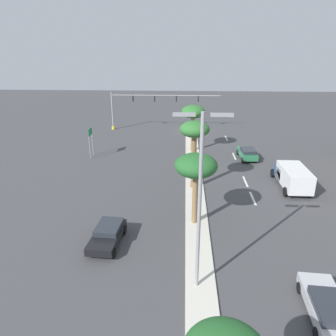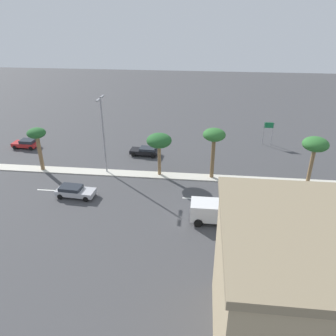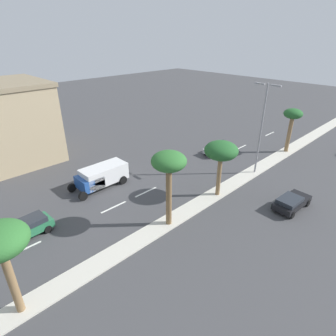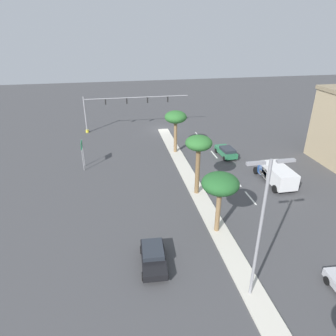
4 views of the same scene
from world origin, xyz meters
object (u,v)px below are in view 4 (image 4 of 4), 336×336
Objects in this scene: palm_tree_front at (199,146)px; sedan_black_right at (153,257)px; directional_road_sign at (82,149)px; palm_tree_far at (176,118)px; traffic_signal_gantry at (116,107)px; street_lamp_front at (261,223)px; sedan_green_far at (226,151)px; box_truck at (276,174)px; palm_tree_left at (220,185)px.

palm_tree_front is 1.54× the size of sedan_black_right.
palm_tree_far is at bearing -166.39° from directional_road_sign.
palm_tree_front is (-7.81, 23.82, 1.50)m from traffic_signal_gantry.
street_lamp_front is (-12.59, 23.16, 3.35)m from directional_road_sign.
sedan_green_far is (-19.62, -0.30, -1.95)m from directional_road_sign.
box_truck is at bearing -123.89° from street_lamp_front.
palm_tree_left is 1.30× the size of sedan_green_far.
sedan_black_right is 19.19m from box_truck.
traffic_signal_gantry is at bearing -87.40° from sedan_black_right.
traffic_signal_gantry is 4.85× the size of directional_road_sign.
palm_tree_far is at bearing -90.73° from palm_tree_front.
street_lamp_front reaches higher than directional_road_sign.
sedan_green_far is at bearing -126.63° from palm_tree_front.
sedan_green_far is (-6.99, -16.25, -4.05)m from palm_tree_left.
palm_tree_front reaches higher than box_truck.
box_truck is (-9.63, 11.58, -3.93)m from palm_tree_far.
sedan_green_far is at bearing -106.68° from street_lamp_front.
palm_tree_left is at bearing 89.67° from palm_tree_front.
street_lamp_front reaches higher than palm_tree_front.
sedan_green_far is (-14.76, 14.48, -3.44)m from traffic_signal_gantry.
directional_road_sign is 24.05m from box_truck.
box_truck is (-22.46, 8.48, -1.47)m from directional_road_sign.
palm_tree_far is 19.05m from palm_tree_left.
palm_tree_far is 0.99× the size of box_truck.
directional_road_sign is 20.11m from sedan_black_right.
sedan_black_right is at bearing 92.60° from traffic_signal_gantry.
box_truck is at bearing 129.74° from palm_tree_far.
sedan_green_far is at bearing -113.28° from palm_tree_left.
box_truck reaches higher than sedan_black_right.
palm_tree_front is 6.95m from palm_tree_left.
street_lamp_front reaches higher than traffic_signal_gantry.
palm_tree_left reaches higher than sedan_black_right.
palm_tree_left is (0.04, 6.90, -0.89)m from palm_tree_front.
traffic_signal_gantry is at bearing -75.81° from palm_tree_left.
directional_road_sign is 26.58m from street_lamp_front.
street_lamp_front reaches higher than palm_tree_left.
traffic_signal_gantry reaches higher than sedan_green_far.
palm_tree_left reaches higher than sedan_green_far.
palm_tree_front is 1.52× the size of sedan_green_far.
palm_tree_far reaches higher than directional_road_sign.
palm_tree_front reaches higher than directional_road_sign.
sedan_green_far is at bearing -124.46° from sedan_black_right.
palm_tree_far is (-7.96, 11.67, 0.97)m from traffic_signal_gantry.
street_lamp_front reaches higher than sedan_black_right.
directional_road_sign is 0.61× the size of palm_tree_far.
traffic_signal_gantry reaches higher than sedan_black_right.
palm_tree_left is 7.33m from street_lamp_front.
sedan_black_right is (-1.53, 33.74, -3.52)m from traffic_signal_gantry.
palm_tree_left is at bearing 104.19° from traffic_signal_gantry.
palm_tree_left is (-12.63, 15.94, 2.10)m from directional_road_sign.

